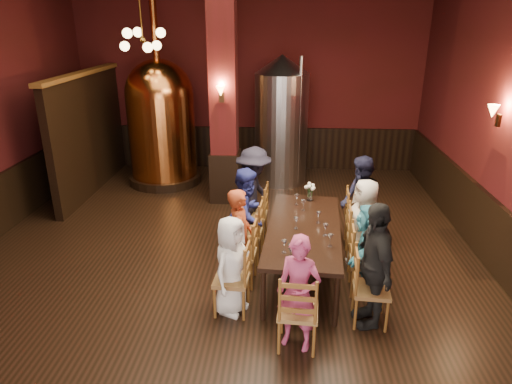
# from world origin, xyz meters

# --- Properties ---
(room) EXTENTS (10.00, 10.02, 4.50)m
(room) POSITION_xyz_m (0.00, 0.00, 2.25)
(room) COLOR black
(room) RESTS_ON ground
(wainscot_right) EXTENTS (0.08, 9.90, 1.00)m
(wainscot_right) POSITION_xyz_m (3.96, 0.00, 0.50)
(wainscot_right) COLOR black
(wainscot_right) RESTS_ON ground
(wainscot_back) EXTENTS (7.90, 0.08, 1.00)m
(wainscot_back) POSITION_xyz_m (0.00, 4.96, 0.50)
(wainscot_back) COLOR black
(wainscot_back) RESTS_ON ground
(column) EXTENTS (0.58, 0.58, 4.50)m
(column) POSITION_xyz_m (-0.30, 2.80, 2.25)
(column) COLOR #490F12
(column) RESTS_ON ground
(partition) EXTENTS (0.22, 3.50, 2.40)m
(partition) POSITION_xyz_m (-3.20, 3.20, 1.20)
(partition) COLOR black
(partition) RESTS_ON ground
(pendant_cluster) EXTENTS (0.90, 0.90, 1.70)m
(pendant_cluster) POSITION_xyz_m (-1.80, 2.90, 3.10)
(pendant_cluster) COLOR #A57226
(pendant_cluster) RESTS_ON room
(sconce_wall) EXTENTS (0.20, 0.20, 0.36)m
(sconce_wall) POSITION_xyz_m (3.90, 0.80, 2.20)
(sconce_wall) COLOR black
(sconce_wall) RESTS_ON room
(sconce_column) EXTENTS (0.20, 0.20, 0.36)m
(sconce_column) POSITION_xyz_m (-0.30, 2.50, 2.20)
(sconce_column) COLOR black
(sconce_column) RESTS_ON column
(dining_table) EXTENTS (1.16, 2.46, 0.75)m
(dining_table) POSITION_xyz_m (1.17, -0.02, 0.69)
(dining_table) COLOR black
(dining_table) RESTS_ON ground
(chair_0) EXTENTS (0.49, 0.49, 0.92)m
(chair_0) POSITION_xyz_m (0.25, -0.96, 0.46)
(chair_0) COLOR brown
(chair_0) RESTS_ON ground
(person_0) EXTENTS (0.64, 0.74, 1.28)m
(person_0) POSITION_xyz_m (0.25, -0.96, 0.64)
(person_0) COLOR white
(person_0) RESTS_ON ground
(chair_1) EXTENTS (0.49, 0.49, 0.92)m
(chair_1) POSITION_xyz_m (0.30, -0.30, 0.46)
(chair_1) COLOR brown
(chair_1) RESTS_ON ground
(person_1) EXTENTS (0.37, 0.53, 1.40)m
(person_1) POSITION_xyz_m (0.30, -0.30, 0.70)
(person_1) COLOR #9F391B
(person_1) RESTS_ON ground
(chair_2) EXTENTS (0.49, 0.49, 0.92)m
(chair_2) POSITION_xyz_m (0.34, 0.36, 0.46)
(chair_2) COLOR brown
(chair_2) RESTS_ON ground
(person_2) EXTENTS (0.55, 0.79, 1.47)m
(person_2) POSITION_xyz_m (0.34, 0.36, 0.73)
(person_2) COLOR navy
(person_2) RESTS_ON ground
(chair_3) EXTENTS (0.49, 0.49, 0.92)m
(chair_3) POSITION_xyz_m (0.39, 1.03, 0.46)
(chair_3) COLOR brown
(chair_3) RESTS_ON ground
(person_3) EXTENTS (0.89, 1.17, 1.59)m
(person_3) POSITION_xyz_m (0.39, 1.03, 0.80)
(person_3) COLOR black
(person_3) RESTS_ON ground
(chair_4) EXTENTS (0.49, 0.49, 0.92)m
(chair_4) POSITION_xyz_m (1.95, -1.08, 0.46)
(chair_4) COLOR brown
(chair_4) RESTS_ON ground
(person_4) EXTENTS (0.52, 0.97, 1.57)m
(person_4) POSITION_xyz_m (1.95, -1.08, 0.79)
(person_4) COLOR black
(person_4) RESTS_ON ground
(chair_5) EXTENTS (0.49, 0.49, 0.92)m
(chair_5) POSITION_xyz_m (1.99, -0.41, 0.46)
(chair_5) COLOR brown
(chair_5) RESTS_ON ground
(person_5) EXTENTS (0.67, 1.24, 1.28)m
(person_5) POSITION_xyz_m (1.99, -0.41, 0.64)
(person_5) COLOR teal
(person_5) RESTS_ON ground
(chair_6) EXTENTS (0.49, 0.49, 0.92)m
(chair_6) POSITION_xyz_m (2.04, 0.25, 0.46)
(chair_6) COLOR brown
(chair_6) RESTS_ON ground
(person_6) EXTENTS (0.58, 0.75, 1.37)m
(person_6) POSITION_xyz_m (2.04, 0.25, 0.69)
(person_6) COLOR beige
(person_6) RESTS_ON ground
(chair_7) EXTENTS (0.49, 0.49, 0.92)m
(chair_7) POSITION_xyz_m (2.09, 0.91, 0.46)
(chair_7) COLOR brown
(chair_7) RESTS_ON ground
(person_7) EXTENTS (0.50, 0.79, 1.50)m
(person_7) POSITION_xyz_m (2.09, 0.91, 0.75)
(person_7) COLOR #181930
(person_7) RESTS_ON ground
(chair_8) EXTENTS (0.49, 0.49, 0.92)m
(chair_8) POSITION_xyz_m (1.06, -1.57, 0.46)
(chair_8) COLOR brown
(chair_8) RESTS_ON ground
(person_8) EXTENTS (0.58, 0.48, 1.36)m
(person_8) POSITION_xyz_m (1.06, -1.57, 0.68)
(person_8) COLOR #B13B6B
(person_8) RESTS_ON ground
(copper_kettle) EXTENTS (1.89, 1.89, 3.81)m
(copper_kettle) POSITION_xyz_m (-1.81, 3.79, 1.39)
(copper_kettle) COLOR black
(copper_kettle) RESTS_ON ground
(steel_vessel) EXTENTS (1.37, 1.37, 2.77)m
(steel_vessel) POSITION_xyz_m (0.79, 3.98, 1.39)
(steel_vessel) COLOR #B2B2B7
(steel_vessel) RESTS_ON ground
(rose_vase) EXTENTS (0.18, 0.18, 0.30)m
(rose_vase) POSITION_xyz_m (1.29, 0.97, 0.95)
(rose_vase) COLOR white
(rose_vase) RESTS_ON dining_table
(wine_glass_0) EXTENTS (0.07, 0.07, 0.17)m
(wine_glass_0) POSITION_xyz_m (0.97, -0.87, 0.83)
(wine_glass_0) COLOR white
(wine_glass_0) RESTS_ON dining_table
(wine_glass_1) EXTENTS (0.07, 0.07, 0.17)m
(wine_glass_1) POSITION_xyz_m (0.98, -0.99, 0.83)
(wine_glass_1) COLOR white
(wine_glass_1) RESTS_ON dining_table
(wine_glass_2) EXTENTS (0.07, 0.07, 0.17)m
(wine_glass_2) POSITION_xyz_m (1.18, 0.56, 0.83)
(wine_glass_2) COLOR white
(wine_glass_2) RESTS_ON dining_table
(wine_glass_3) EXTENTS (0.07, 0.07, 0.17)m
(wine_glass_3) POSITION_xyz_m (1.38, 0.13, 0.83)
(wine_glass_3) COLOR white
(wine_glass_3) RESTS_ON dining_table
(wine_glass_4) EXTENTS (0.07, 0.07, 0.17)m
(wine_glass_4) POSITION_xyz_m (1.08, 0.78, 0.83)
(wine_glass_4) COLOR white
(wine_glass_4) RESTS_ON dining_table
(wine_glass_5) EXTENTS (0.07, 0.07, 0.17)m
(wine_glass_5) POSITION_xyz_m (1.44, -0.27, 0.83)
(wine_glass_5) COLOR white
(wine_glass_5) RESTS_ON dining_table
(wine_glass_6) EXTENTS (0.07, 0.07, 0.17)m
(wine_glass_6) POSITION_xyz_m (1.48, -0.58, 0.83)
(wine_glass_6) COLOR white
(wine_glass_6) RESTS_ON dining_table
(wine_glass_7) EXTENTS (0.07, 0.07, 0.17)m
(wine_glass_7) POSITION_xyz_m (1.06, -0.09, 0.83)
(wine_glass_7) COLOR white
(wine_glass_7) RESTS_ON dining_table
(wine_glass_8) EXTENTS (0.07, 0.07, 0.17)m
(wine_glass_8) POSITION_xyz_m (0.90, -0.78, 0.83)
(wine_glass_8) COLOR white
(wine_glass_8) RESTS_ON dining_table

